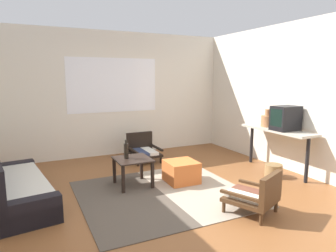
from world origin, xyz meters
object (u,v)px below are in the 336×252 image
(couch, at_px, (13,187))
(coffee_table, at_px, (133,164))
(wicker_basket, at_px, (273,171))
(armchair_striped_foreground, at_px, (256,195))
(console_shelf, at_px, (277,134))
(crt_television, at_px, (285,118))
(clay_vase, at_px, (267,120))
(glass_bottle, at_px, (126,151))
(armchair_by_window, at_px, (143,149))
(ottoman_orange, at_px, (181,172))

(couch, xyz_separation_m, coffee_table, (1.70, -0.09, 0.13))
(coffee_table, xyz_separation_m, wicker_basket, (2.35, -0.64, -0.25))
(armchair_striped_foreground, relative_size, console_shelf, 0.52)
(armchair_striped_foreground, bearing_deg, crt_television, 33.86)
(clay_vase, bearing_deg, coffee_table, 176.56)
(couch, relative_size, glass_bottle, 6.75)
(armchair_by_window, bearing_deg, couch, -152.31)
(coffee_table, distance_m, crt_television, 2.76)
(ottoman_orange, height_order, clay_vase, clay_vase)
(armchair_striped_foreground, xyz_separation_m, wicker_basket, (1.28, 0.98, -0.15))
(armchair_striped_foreground, height_order, ottoman_orange, armchair_striped_foreground)
(ottoman_orange, xyz_separation_m, clay_vase, (1.85, 0.03, 0.74))
(armchair_by_window, xyz_separation_m, crt_television, (1.93, -1.92, 0.78))
(ottoman_orange, relative_size, crt_television, 1.10)
(armchair_by_window, relative_size, clay_vase, 1.95)
(ottoman_orange, bearing_deg, glass_bottle, 164.91)
(crt_television, relative_size, glass_bottle, 1.50)
(ottoman_orange, distance_m, clay_vase, 1.99)
(coffee_table, relative_size, armchair_striped_foreground, 0.75)
(couch, bearing_deg, armchair_by_window, 27.69)
(ottoman_orange, distance_m, console_shelf, 1.94)
(couch, height_order, ottoman_orange, couch)
(ottoman_orange, bearing_deg, clay_vase, 0.92)
(couch, height_order, coffee_table, couch)
(armchair_by_window, bearing_deg, console_shelf, -42.24)
(coffee_table, relative_size, glass_bottle, 1.89)
(couch, height_order, armchair_by_window, couch)
(crt_television, distance_m, glass_bottle, 2.81)
(couch, distance_m, console_shelf, 4.38)
(crt_television, height_order, glass_bottle, crt_television)
(crt_television, xyz_separation_m, wicker_basket, (-0.27, -0.06, -0.90))
(armchair_by_window, bearing_deg, coffee_table, -117.02)
(armchair_by_window, xyz_separation_m, wicker_basket, (1.67, -1.98, -0.12))
(coffee_table, relative_size, armchair_by_window, 0.88)
(clay_vase, bearing_deg, console_shelf, -90.00)
(ottoman_orange, relative_size, console_shelf, 0.34)
(console_shelf, bearing_deg, couch, 173.29)
(console_shelf, distance_m, wicker_basket, 0.69)
(coffee_table, xyz_separation_m, clay_vase, (2.62, -0.16, 0.56))
(ottoman_orange, distance_m, crt_television, 2.06)
(armchair_striped_foreground, bearing_deg, coffee_table, 123.48)
(ottoman_orange, relative_size, clay_vase, 1.49)
(coffee_table, distance_m, wicker_basket, 2.45)
(couch, distance_m, wicker_basket, 4.12)
(armchair_striped_foreground, distance_m, ottoman_orange, 1.47)
(ottoman_orange, distance_m, glass_bottle, 0.98)
(armchair_striped_foreground, distance_m, crt_television, 2.01)
(armchair_striped_foreground, bearing_deg, clay_vase, 43.43)
(armchair_striped_foreground, relative_size, ottoman_orange, 1.53)
(console_shelf, relative_size, wicker_basket, 4.93)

